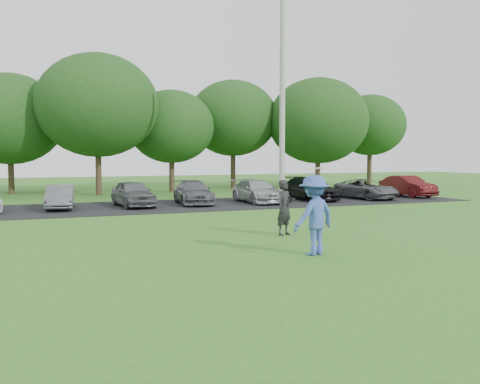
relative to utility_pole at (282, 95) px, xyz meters
name	(u,v)px	position (x,y,z in m)	size (l,w,h in m)	color
ground	(291,251)	(-5.77, -12.01, -5.46)	(100.00, 100.00, 0.00)	#2C7320
parking_lot	(165,206)	(-5.77, 0.99, -5.44)	(32.00, 6.50, 0.03)	black
utility_pole	(282,95)	(0.00, 0.00, 0.00)	(0.28, 0.28, 10.92)	#A8A8A3
frisbee_player	(314,215)	(-5.49, -12.67, -4.47)	(1.45, 1.11, 2.21)	#3C5AAB
camera_bystander	(285,208)	(-4.68, -9.48, -4.60)	(0.74, 0.64, 1.71)	black
parked_cars	(157,193)	(-6.16, 1.11, -4.84)	(30.78, 5.00, 1.25)	white
tree_row	(150,118)	(-4.26, 10.75, -0.55)	(42.39, 9.85, 8.64)	#38281C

